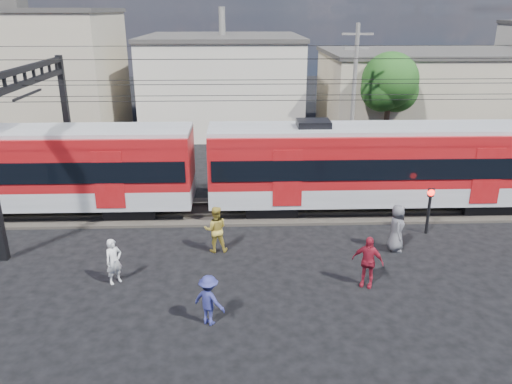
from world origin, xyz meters
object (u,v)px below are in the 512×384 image
pedestrian_c (209,300)px  pedestrian_a (114,261)px  crossing_signal (430,202)px  commuter_train (384,163)px

pedestrian_c → pedestrian_a: bearing=-5.8°
pedestrian_a → crossing_signal: size_ratio=0.81×
commuter_train → pedestrian_c: (-7.79, -9.02, -1.57)m
crossing_signal → commuter_train: bearing=116.2°
pedestrian_c → crossing_signal: crossing_signal is taller
commuter_train → crossing_signal: bearing=-63.8°
pedestrian_c → crossing_signal: (9.11, 6.34, 0.62)m
pedestrian_a → crossing_signal: 13.17m
pedestrian_a → crossing_signal: (12.61, 3.74, 0.60)m
pedestrian_a → pedestrian_c: pedestrian_a is taller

